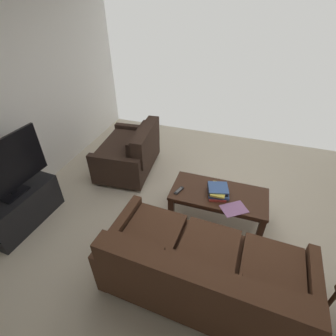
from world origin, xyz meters
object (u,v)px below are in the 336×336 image
object	(u,v)px
coffee_table	(218,197)
tv_remote	(179,191)
sofa_main	(203,273)
book_stack	(218,191)
tv_stand	(21,208)
loveseat_near	(131,152)
flat_tv	(3,170)
loose_magazine	(234,209)

from	to	relation	value
coffee_table	tv_remote	world-z (taller)	tv_remote
sofa_main	book_stack	xyz separation A→B (m)	(0.04, -1.04, 0.14)
coffee_table	tv_stand	world-z (taller)	tv_stand
coffee_table	tv_stand	size ratio (longest dim) A/B	1.20
sofa_main	loveseat_near	size ratio (longest dim) A/B	1.65
tv_stand	tv_remote	distance (m)	2.04
coffee_table	tv_stand	xyz separation A→B (m)	(2.38, 0.85, -0.14)
coffee_table	flat_tv	world-z (taller)	flat_tv
loveseat_near	coffee_table	distance (m)	1.68
sofa_main	coffee_table	xyz separation A→B (m)	(0.02, -1.07, 0.02)
sofa_main	book_stack	bearing A→B (deg)	-87.81
loveseat_near	tv_stand	distance (m)	1.73
coffee_table	tv_remote	xyz separation A→B (m)	(0.49, 0.12, 0.08)
sofa_main	tv_stand	bearing A→B (deg)	-5.28
loveseat_near	book_stack	size ratio (longest dim) A/B	3.71
loveseat_near	flat_tv	xyz separation A→B (m)	(0.84, 1.51, 0.51)
sofa_main	flat_tv	world-z (taller)	flat_tv
tv_remote	tv_stand	bearing A→B (deg)	21.02
book_stack	coffee_table	bearing A→B (deg)	-125.29
book_stack	tv_stand	bearing A→B (deg)	19.22
loveseat_near	book_stack	world-z (taller)	loveseat_near
coffee_table	loose_magazine	size ratio (longest dim) A/B	4.16
loveseat_near	loose_magazine	world-z (taller)	loveseat_near
tv_stand	tv_remote	world-z (taller)	tv_stand
sofa_main	loveseat_near	bearing A→B (deg)	-48.02
tv_stand	loose_magazine	world-z (taller)	tv_stand
tv_stand	loveseat_near	bearing A→B (deg)	-119.04
sofa_main	loose_magazine	xyz separation A→B (m)	(-0.19, -0.85, 0.09)
tv_stand	loose_magazine	xyz separation A→B (m)	(-2.59, -0.62, 0.21)
tv_stand	flat_tv	distance (m)	0.61
loose_magazine	book_stack	bearing A→B (deg)	12.82
loveseat_near	tv_remote	xyz separation A→B (m)	(-1.05, 0.79, 0.11)
sofa_main	coffee_table	world-z (taller)	sofa_main
coffee_table	book_stack	distance (m)	0.13
loveseat_near	flat_tv	bearing A→B (deg)	60.97
coffee_table	loose_magazine	world-z (taller)	loose_magazine
sofa_main	book_stack	world-z (taller)	sofa_main
coffee_table	book_stack	xyz separation A→B (m)	(0.02, 0.03, 0.12)
loveseat_near	loose_magazine	size ratio (longest dim) A/B	4.19
flat_tv	loose_magazine	distance (m)	2.69
loveseat_near	book_stack	bearing A→B (deg)	155.59
book_stack	tv_remote	bearing A→B (deg)	11.64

